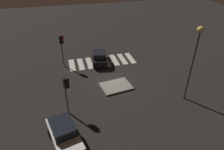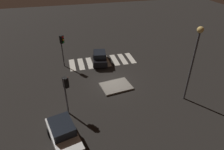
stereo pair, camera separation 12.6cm
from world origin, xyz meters
The scene contains 8 objects.
ground_plane centered at (0.00, 0.00, 0.00)m, with size 80.00×80.00×0.00m, color black.
traffic_island centered at (-0.21, 0.95, 0.09)m, with size 3.48×2.80×0.18m.
car_black centered at (0.40, -4.88, 0.83)m, with size 2.30×4.07×1.70m.
car_white centered at (5.64, 7.12, 0.91)m, with size 2.78×4.53×1.86m.
traffic_light_north centered at (5.01, 3.74, 2.86)m, with size 0.53×0.54×3.77m.
traffic_light_east centered at (4.92, -5.11, 3.18)m, with size 0.54×0.54×4.19m.
street_lamp centered at (-6.32, 4.61, 5.11)m, with size 0.56×0.56×7.47m.
crosswalk_near centered at (0.00, -5.21, 0.01)m, with size 8.75×3.20×0.02m.
Camera 2 is at (4.68, 18.05, 12.66)m, focal length 31.82 mm.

